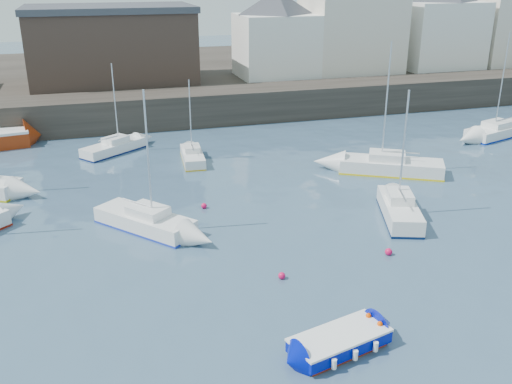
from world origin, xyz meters
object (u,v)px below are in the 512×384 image
object	(u,v)px
buoy_mid	(388,255)
sailboat_c	(399,209)
sailboat_h	(114,147)
buoy_near	(282,279)
buoy_far	(204,208)
sailboat_b	(145,221)
sailboat_g	(499,130)
blue_dinghy	(339,341)
sailboat_d	(391,166)
sailboat_f	(192,156)

from	to	relation	value
buoy_mid	sailboat_c	bearing A→B (deg)	54.32
sailboat_h	buoy_mid	size ratio (longest dim) A/B	18.47
buoy_near	buoy_far	distance (m)	9.63
sailboat_b	buoy_far	xyz separation A→B (m)	(3.77, 2.01, -0.52)
sailboat_g	buoy_mid	world-z (taller)	sailboat_g
buoy_mid	sailboat_h	bearing A→B (deg)	119.39
buoy_far	sailboat_h	bearing A→B (deg)	108.98
blue_dinghy	sailboat_d	size ratio (longest dim) A/B	0.46
sailboat_d	sailboat_f	size ratio (longest dim) A/B	1.50
sailboat_c	buoy_near	world-z (taller)	sailboat_c
sailboat_f	sailboat_h	xyz separation A→B (m)	(-5.60, 4.02, 0.02)
sailboat_h	buoy_far	distance (m)	14.05
blue_dinghy	buoy_far	bearing A→B (deg)	97.92
sailboat_g	buoy_near	bearing A→B (deg)	-145.54
sailboat_c	buoy_far	world-z (taller)	sailboat_c
buoy_near	sailboat_f	bearing A→B (deg)	92.31
sailboat_f	sailboat_g	distance (m)	27.15
sailboat_h	buoy_near	bearing A→B (deg)	-74.38
sailboat_c	buoy_mid	size ratio (longest dim) A/B	19.75
blue_dinghy	buoy_far	xyz separation A→B (m)	(-2.12, 15.27, -0.42)
buoy_mid	sailboat_d	bearing A→B (deg)	60.66
sailboat_b	sailboat_d	distance (m)	18.53
sailboat_h	sailboat_g	bearing A→B (deg)	-8.07
blue_dinghy	buoy_mid	bearing A→B (deg)	48.81
sailboat_g	sailboat_c	bearing A→B (deg)	-142.55
sailboat_c	sailboat_d	bearing A→B (deg)	64.53
sailboat_c	sailboat_g	bearing A→B (deg)	37.45
sailboat_f	blue_dinghy	bearing A→B (deg)	-87.46
buoy_far	sailboat_g	bearing A→B (deg)	17.05
buoy_near	sailboat_h	bearing A→B (deg)	105.62
sailboat_b	sailboat_g	distance (m)	33.67
blue_dinghy	sailboat_d	distance (m)	21.54
sailboat_f	sailboat_h	world-z (taller)	sailboat_h
blue_dinghy	buoy_mid	distance (m)	8.69
sailboat_d	buoy_near	xyz separation A→B (m)	(-12.40, -12.03, -0.56)
sailboat_c	buoy_near	size ratio (longest dim) A/B	21.85
sailboat_b	sailboat_h	world-z (taller)	sailboat_b
buoy_far	sailboat_f	bearing A→B (deg)	83.61
sailboat_b	sailboat_g	size ratio (longest dim) A/B	0.90
sailboat_b	sailboat_c	xyz separation A→B (m)	(14.48, -2.72, 0.05)
sailboat_f	buoy_far	world-z (taller)	sailboat_f
sailboat_f	buoy_near	distance (m)	18.75
buoy_mid	buoy_far	bearing A→B (deg)	131.89
sailboat_b	sailboat_d	xyz separation A→B (m)	(17.96, 4.57, 0.04)
blue_dinghy	sailboat_g	size ratio (longest dim) A/B	0.48
sailboat_g	sailboat_h	distance (m)	33.07
buoy_far	sailboat_b	bearing A→B (deg)	-151.90
buoy_mid	buoy_far	world-z (taller)	buoy_mid
sailboat_g	sailboat_f	bearing A→B (deg)	178.69
buoy_near	blue_dinghy	bearing A→B (deg)	-86.73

